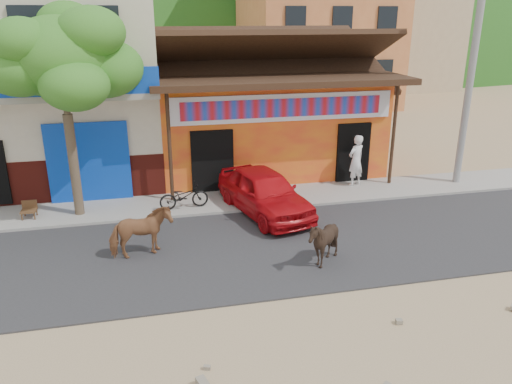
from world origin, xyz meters
TOP-DOWN VIEW (x-y plane):
  - ground at (0.00, 0.00)m, footprint 120.00×120.00m
  - road at (0.00, 2.50)m, footprint 60.00×5.00m
  - sidewalk at (0.00, 6.00)m, footprint 60.00×2.00m
  - dance_club at (2.00, 10.00)m, footprint 8.00×6.00m
  - cafe_building at (-5.50, 10.00)m, footprint 7.00×6.00m
  - apartment_front at (9.00, 24.00)m, footprint 9.00×9.00m
  - apartment_rear at (18.00, 30.00)m, footprint 8.00×8.00m
  - tree at (-4.60, 5.80)m, footprint 3.00×3.00m
  - utility_pole at (8.20, 6.00)m, footprint 0.24×0.24m
  - cow_tan at (-2.80, 2.70)m, footprint 1.64×1.03m
  - cow_dark at (1.44, 1.28)m, footprint 1.10×0.98m
  - red_car at (0.86, 4.80)m, footprint 2.59×4.30m
  - scooter at (-1.50, 5.55)m, footprint 1.55×0.67m
  - pedestrian at (4.50, 6.45)m, footprint 0.77×0.66m
  - cafe_chair_right at (-6.00, 5.78)m, footprint 0.43×0.43m

SIDE VIEW (x-z plane):
  - ground at x=0.00m, z-range 0.00..0.00m
  - road at x=0.00m, z-range 0.00..0.04m
  - sidewalk at x=0.00m, z-range 0.00..0.12m
  - scooter at x=-1.50m, z-range 0.12..0.91m
  - cafe_chair_right at x=-6.00m, z-range 0.12..1.03m
  - cow_dark at x=1.44m, z-range 0.04..1.24m
  - cow_tan at x=-2.80m, z-range 0.04..1.32m
  - red_car at x=0.86m, z-range 0.04..1.41m
  - pedestrian at x=4.50m, z-range 0.12..1.90m
  - dance_club at x=2.00m, z-range 0.00..3.60m
  - tree at x=-4.60m, z-range 0.12..6.12m
  - cafe_building at x=-5.50m, z-range 0.00..7.00m
  - utility_pole at x=8.20m, z-range 0.12..8.12m
  - apartment_rear at x=18.00m, z-range 0.00..10.00m
  - apartment_front at x=9.00m, z-range 0.00..12.00m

